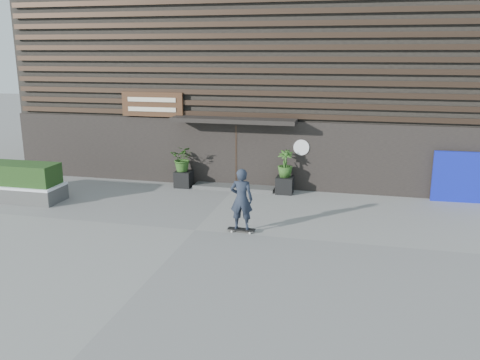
% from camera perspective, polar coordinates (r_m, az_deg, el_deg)
% --- Properties ---
extents(ground, '(80.00, 80.00, 0.00)m').
position_cam_1_polar(ground, '(14.44, -5.11, -5.66)').
color(ground, gray).
rests_on(ground, ground).
extents(entrance_step, '(3.00, 0.80, 0.12)m').
position_cam_1_polar(entrance_step, '(18.63, -0.64, -0.78)').
color(entrance_step, '#484846').
rests_on(entrance_step, ground).
extents(planter_pot_left, '(0.60, 0.60, 0.60)m').
position_cam_1_polar(planter_pot_left, '(18.93, -6.38, 0.12)').
color(planter_pot_left, black).
rests_on(planter_pot_left, ground).
extents(bamboo_left, '(0.86, 0.75, 0.96)m').
position_cam_1_polar(bamboo_left, '(18.75, -6.45, 2.43)').
color(bamboo_left, '#2D591E').
rests_on(bamboo_left, planter_pot_left).
extents(planter_pot_right, '(0.60, 0.60, 0.60)m').
position_cam_1_polar(planter_pot_right, '(18.03, 5.07, -0.57)').
color(planter_pot_right, black).
rests_on(planter_pot_right, ground).
extents(bamboo_right, '(0.54, 0.54, 0.96)m').
position_cam_1_polar(bamboo_right, '(17.84, 5.12, 1.85)').
color(bamboo_right, '#2D591E').
rests_on(bamboo_right, planter_pot_right).
extents(raised_bed, '(3.50, 1.20, 0.50)m').
position_cam_1_polar(raised_bed, '(18.90, -24.26, -1.27)').
color(raised_bed, '#474744').
rests_on(raised_bed, ground).
extents(snow_layer, '(3.50, 1.20, 0.08)m').
position_cam_1_polar(snow_layer, '(18.83, -24.35, -0.42)').
color(snow_layer, white).
rests_on(snow_layer, raised_bed).
extents(hedge, '(3.30, 1.00, 0.70)m').
position_cam_1_polar(hedge, '(18.74, -24.47, 0.73)').
color(hedge, '#1D3B15').
rests_on(hedge, snow_layer).
extents(blue_tarp, '(1.84, 0.18, 1.72)m').
position_cam_1_polar(blue_tarp, '(18.32, 23.72, 0.30)').
color(blue_tarp, '#0C17A8').
rests_on(blue_tarp, ground).
extents(building, '(18.00, 11.00, 8.00)m').
position_cam_1_polar(building, '(23.24, 2.61, 12.03)').
color(building, black).
rests_on(building, ground).
extents(skateboarder, '(0.78, 0.44, 1.83)m').
position_cam_1_polar(skateboarder, '(13.94, 0.17, -2.20)').
color(skateboarder, black).
rests_on(skateboarder, ground).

